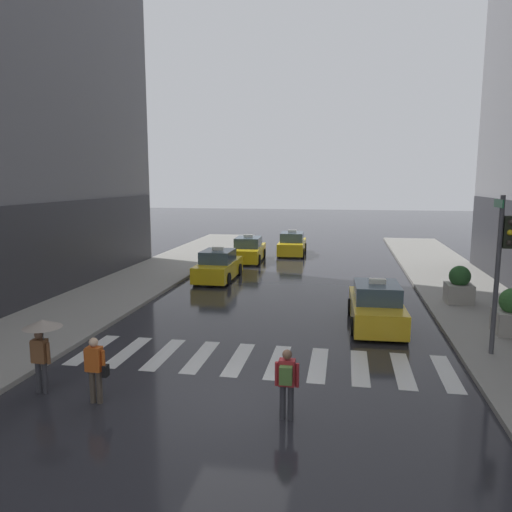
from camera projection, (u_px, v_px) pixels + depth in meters
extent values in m
plane|color=#26262B|center=(237.00, 405.00, 11.75)|extent=(160.00, 160.00, 0.00)
cube|color=silver|center=(93.00, 349.00, 15.63)|extent=(0.50, 2.80, 0.01)
cube|color=silver|center=(128.00, 352.00, 15.41)|extent=(0.50, 2.80, 0.01)
cube|color=silver|center=(164.00, 354.00, 15.20)|extent=(0.50, 2.80, 0.01)
cube|color=silver|center=(201.00, 356.00, 14.99)|extent=(0.50, 2.80, 0.01)
cube|color=silver|center=(239.00, 359.00, 14.77)|extent=(0.50, 2.80, 0.01)
cube|color=silver|center=(278.00, 362.00, 14.56)|extent=(0.50, 2.80, 0.01)
cube|color=silver|center=(318.00, 364.00, 14.35)|extent=(0.50, 2.80, 0.01)
cube|color=silver|center=(360.00, 367.00, 14.14)|extent=(0.50, 2.80, 0.01)
cube|color=silver|center=(403.00, 370.00, 13.92)|extent=(0.50, 2.80, 0.01)
cube|color=silver|center=(447.00, 373.00, 13.71)|extent=(0.50, 2.80, 0.01)
cylinder|color=#47474C|center=(497.00, 276.00, 14.47)|extent=(0.14, 0.14, 4.80)
cube|color=black|center=(508.00, 232.00, 14.22)|extent=(0.30, 0.26, 0.95)
sphere|color=#28231E|center=(511.00, 222.00, 14.04)|extent=(0.17, 0.17, 0.17)
sphere|color=yellow|center=(510.00, 233.00, 14.09)|extent=(0.17, 0.17, 0.17)
sphere|color=#28231E|center=(509.00, 243.00, 14.14)|extent=(0.17, 0.17, 0.17)
cube|color=#196638|center=(499.00, 203.00, 14.32)|extent=(0.04, 0.84, 0.24)
cube|color=gold|center=(376.00, 311.00, 18.14)|extent=(1.95, 4.56, 0.84)
cube|color=#384C5B|center=(377.00, 292.00, 17.93)|extent=(1.67, 2.15, 0.64)
cube|color=silver|center=(377.00, 281.00, 17.86)|extent=(0.61, 0.26, 0.18)
cylinder|color=black|center=(351.00, 307.00, 19.62)|extent=(0.24, 0.67, 0.66)
cylinder|color=black|center=(394.00, 308.00, 19.37)|extent=(0.24, 0.67, 0.66)
cylinder|color=black|center=(354.00, 326.00, 16.98)|extent=(0.24, 0.67, 0.66)
cylinder|color=black|center=(405.00, 329.00, 16.73)|extent=(0.24, 0.67, 0.66)
cube|color=#F2EAB2|center=(356.00, 295.00, 20.44)|extent=(0.20, 0.05, 0.14)
cube|color=#F2EAB2|center=(386.00, 296.00, 20.26)|extent=(0.20, 0.05, 0.14)
cube|color=yellow|center=(218.00, 269.00, 26.58)|extent=(1.82, 4.51, 0.84)
cube|color=#384C5B|center=(218.00, 256.00, 26.37)|extent=(1.61, 2.11, 0.64)
cube|color=silver|center=(218.00, 249.00, 26.31)|extent=(0.60, 0.24, 0.18)
cylinder|color=black|center=(210.00, 268.00, 28.09)|extent=(0.22, 0.66, 0.66)
cylinder|color=black|center=(239.00, 269.00, 27.78)|extent=(0.22, 0.66, 0.66)
cylinder|color=black|center=(196.00, 278.00, 25.46)|extent=(0.22, 0.66, 0.66)
cylinder|color=black|center=(228.00, 279.00, 25.15)|extent=(0.22, 0.66, 0.66)
cube|color=#F2EAB2|center=(218.00, 261.00, 28.90)|extent=(0.20, 0.04, 0.14)
cube|color=#F2EAB2|center=(239.00, 262.00, 28.67)|extent=(0.20, 0.04, 0.14)
cube|color=yellow|center=(249.00, 253.00, 32.57)|extent=(1.99, 4.57, 0.84)
cube|color=#384C5B|center=(248.00, 242.00, 32.36)|extent=(1.69, 2.17, 0.64)
cube|color=silver|center=(248.00, 236.00, 32.29)|extent=(0.61, 0.27, 0.18)
cylinder|color=black|center=(239.00, 253.00, 34.04)|extent=(0.25, 0.67, 0.66)
cylinder|color=black|center=(264.00, 253.00, 33.81)|extent=(0.25, 0.67, 0.66)
cylinder|color=black|center=(232.00, 259.00, 31.40)|extent=(0.25, 0.67, 0.66)
cylinder|color=black|center=(259.00, 260.00, 31.17)|extent=(0.25, 0.67, 0.66)
cube|color=#F2EAB2|center=(245.00, 247.00, 34.87)|extent=(0.20, 0.05, 0.14)
cube|color=#F2EAB2|center=(262.00, 248.00, 34.70)|extent=(0.20, 0.05, 0.14)
cube|color=yellow|center=(292.00, 247.00, 35.55)|extent=(1.94, 4.55, 0.84)
cube|color=#384C5B|center=(292.00, 237.00, 35.33)|extent=(1.66, 2.15, 0.64)
cube|color=silver|center=(292.00, 231.00, 35.27)|extent=(0.61, 0.26, 0.18)
cylinder|color=black|center=(282.00, 247.00, 37.03)|extent=(0.24, 0.67, 0.66)
cylinder|color=black|center=(305.00, 248.00, 36.78)|extent=(0.24, 0.67, 0.66)
cylinder|color=black|center=(279.00, 252.00, 34.39)|extent=(0.24, 0.67, 0.66)
cylinder|color=black|center=(303.00, 253.00, 34.14)|extent=(0.24, 0.67, 0.66)
cube|color=#F2EAB2|center=(286.00, 242.00, 37.85)|extent=(0.20, 0.05, 0.14)
cube|color=#F2EAB2|center=(303.00, 242.00, 37.67)|extent=(0.20, 0.05, 0.14)
cylinder|color=#333338|center=(39.00, 377.00, 12.40)|extent=(0.14, 0.14, 0.82)
cylinder|color=#333338|center=(45.00, 378.00, 12.37)|extent=(0.14, 0.14, 0.82)
cube|color=brown|center=(40.00, 351.00, 12.27)|extent=(0.36, 0.24, 0.60)
sphere|color=brown|center=(39.00, 335.00, 12.21)|extent=(0.22, 0.22, 0.22)
cylinder|color=brown|center=(32.00, 352.00, 12.32)|extent=(0.09, 0.09, 0.55)
cylinder|color=brown|center=(48.00, 353.00, 12.24)|extent=(0.09, 0.09, 0.55)
cylinder|color=#4C4C4C|center=(43.00, 340.00, 12.20)|extent=(0.02, 0.02, 1.00)
cone|color=gray|center=(42.00, 324.00, 12.14)|extent=(0.96, 0.96, 0.20)
cylinder|color=#333338|center=(283.00, 402.00, 11.02)|extent=(0.14, 0.14, 0.82)
cylinder|color=#333338|center=(291.00, 403.00, 10.99)|extent=(0.14, 0.14, 0.82)
cube|color=maroon|center=(287.00, 372.00, 10.90)|extent=(0.36, 0.24, 0.60)
sphere|color=brown|center=(287.00, 354.00, 10.83)|extent=(0.22, 0.22, 0.22)
cylinder|color=maroon|center=(277.00, 374.00, 10.94)|extent=(0.09, 0.09, 0.55)
cylinder|color=maroon|center=(297.00, 375.00, 10.86)|extent=(0.09, 0.09, 0.55)
cube|color=#4C7233|center=(286.00, 375.00, 10.68)|extent=(0.28, 0.18, 0.40)
cylinder|color=#473D33|center=(93.00, 387.00, 11.84)|extent=(0.14, 0.14, 0.82)
cylinder|color=#473D33|center=(99.00, 387.00, 11.81)|extent=(0.14, 0.14, 0.82)
cube|color=#BF5119|center=(94.00, 359.00, 11.72)|extent=(0.36, 0.24, 0.60)
sphere|color=beige|center=(94.00, 342.00, 11.65)|extent=(0.22, 0.22, 0.22)
cylinder|color=#BF5119|center=(86.00, 360.00, 11.76)|extent=(0.09, 0.09, 0.55)
cylinder|color=#BF5119|center=(103.00, 362.00, 11.68)|extent=(0.09, 0.09, 0.55)
cube|color=black|center=(106.00, 371.00, 11.71)|extent=(0.10, 0.20, 0.28)
cube|color=#A8A399|center=(511.00, 323.00, 16.67)|extent=(1.10, 1.10, 0.80)
cube|color=#A8A399|center=(459.00, 293.00, 21.00)|extent=(1.10, 1.10, 0.80)
sphere|color=#285628|center=(460.00, 276.00, 20.88)|extent=(0.90, 0.90, 0.90)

